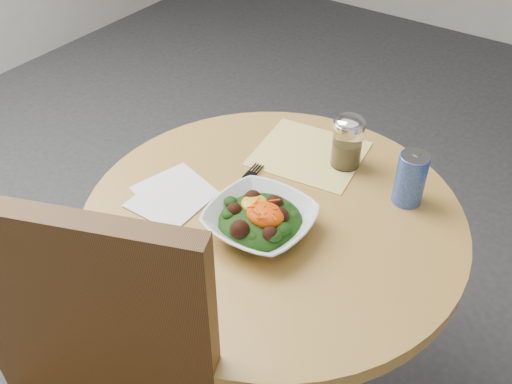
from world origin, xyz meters
TOP-DOWN VIEW (x-y plane):
  - table at (0.00, 0.00)m, footprint 0.90×0.90m
  - cloth_napkin at (-0.05, 0.25)m, footprint 0.30×0.28m
  - paper_napkins at (-0.24, -0.09)m, footprint 0.20×0.22m
  - salad_bowl at (0.01, -0.07)m, footprint 0.24×0.24m
  - fork at (-0.12, 0.03)m, footprint 0.04×0.22m
  - spice_shaker at (0.05, 0.26)m, footprint 0.08×0.08m
  - beverage_can at (0.24, 0.22)m, footprint 0.07×0.07m

SIDE VIEW (x-z plane):
  - table at x=0.00m, z-range 0.18..0.93m
  - cloth_napkin at x=-0.05m, z-range 0.75..0.75m
  - paper_napkins at x=-0.24m, z-range 0.75..0.75m
  - fork at x=-0.12m, z-range 0.75..0.76m
  - salad_bowl at x=0.01m, z-range 0.74..0.83m
  - beverage_can at x=0.24m, z-range 0.75..0.88m
  - spice_shaker at x=0.05m, z-range 0.75..0.89m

